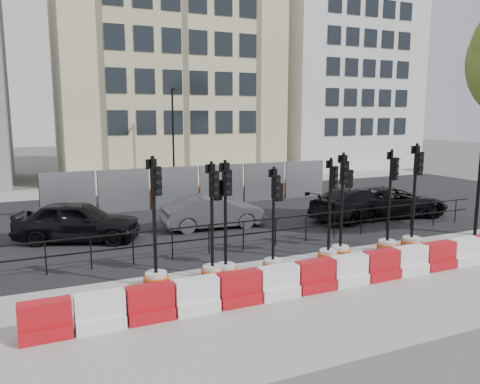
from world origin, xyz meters
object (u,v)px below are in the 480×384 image
traffic_signal_a (156,261)px  traffic_signal_d (274,247)px  traffic_signal_h (412,228)px  car_a (78,221)px  car_c (356,203)px

traffic_signal_a → traffic_signal_d: size_ratio=1.13×
traffic_signal_h → car_a: traffic_signal_h is taller
traffic_signal_d → car_a: (-4.73, 5.68, 0.01)m
traffic_signal_h → car_a: 11.42m
traffic_signal_a → traffic_signal_h: bearing=-20.1°
traffic_signal_h → car_a: bearing=158.7°
car_c → traffic_signal_h: bearing=148.6°
traffic_signal_d → car_a: size_ratio=0.65×
traffic_signal_h → car_c: 4.71m
traffic_signal_a → traffic_signal_h: traffic_signal_h is taller
car_a → traffic_signal_a: bearing=-143.4°
traffic_signal_a → traffic_signal_d: (3.35, -0.13, 0.01)m
traffic_signal_h → car_a: size_ratio=0.76×
traffic_signal_d → traffic_signal_a: bearing=174.2°
traffic_signal_a → car_c: 10.79m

